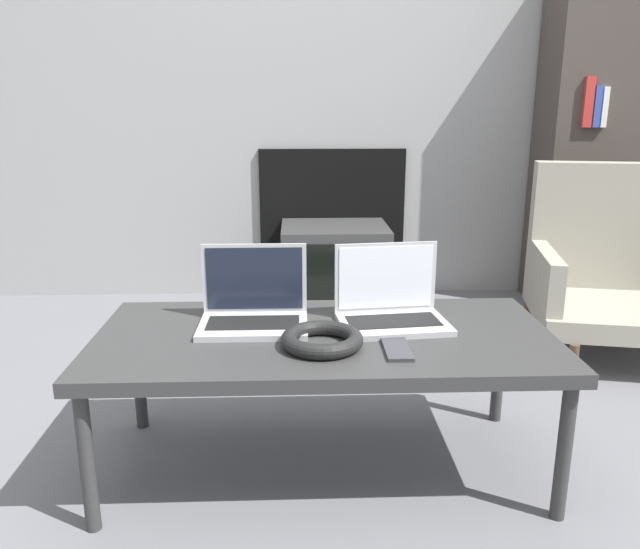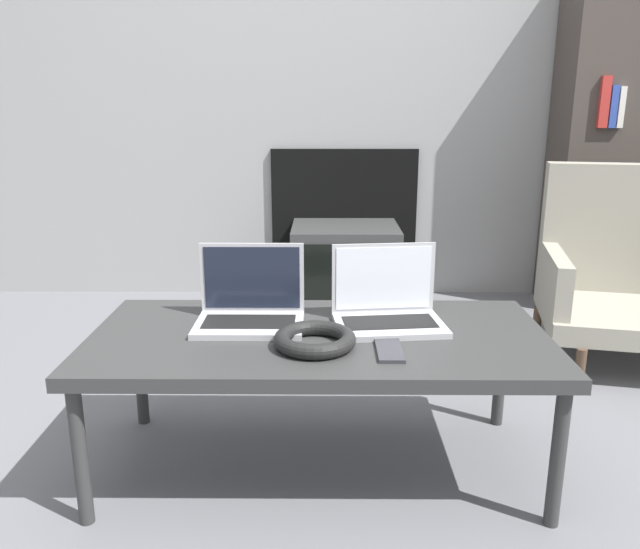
{
  "view_description": "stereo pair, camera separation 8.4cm",
  "coord_description": "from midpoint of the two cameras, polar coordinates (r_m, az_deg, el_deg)",
  "views": [
    {
      "loc": [
        -0.07,
        -1.27,
        0.98
      ],
      "look_at": [
        0.0,
        0.57,
        0.48
      ],
      "focal_mm": 35.0,
      "sensor_mm": 36.0,
      "label": 1
    },
    {
      "loc": [
        0.01,
        -1.27,
        0.98
      ],
      "look_at": [
        0.0,
        0.57,
        0.48
      ],
      "focal_mm": 35.0,
      "sensor_mm": 36.0,
      "label": 2
    }
  ],
  "objects": [
    {
      "name": "tv",
      "position": [
        3.08,
        3.07,
        0.72
      ],
      "size": [
        0.52,
        0.43,
        0.41
      ],
      "color": "#383838",
      "rests_on": "ground_plane"
    },
    {
      "name": "wall_back",
      "position": [
        3.26,
        1.01,
        20.72
      ],
      "size": [
        7.0,
        0.08,
        2.6
      ],
      "color": "#999999",
      "rests_on": "ground_plane"
    },
    {
      "name": "armchair",
      "position": [
        2.77,
        27.31,
        0.29
      ],
      "size": [
        0.76,
        0.69,
        0.75
      ],
      "rotation": [
        0.0,
        0.0,
        -0.2
      ],
      "color": "gray",
      "rests_on": "ground_plane"
    },
    {
      "name": "table",
      "position": [
        1.66,
        1.37,
        -6.43
      ],
      "size": [
        1.2,
        0.57,
        0.4
      ],
      "color": "#333333",
      "rests_on": "ground_plane"
    },
    {
      "name": "ground_plane",
      "position": [
        1.61,
        1.45,
        -22.27
      ],
      "size": [
        14.0,
        14.0,
        0.0
      ],
      "primitive_type": "plane",
      "color": "slate"
    },
    {
      "name": "laptop_right",
      "position": [
        1.72,
        7.53,
        -2.93
      ],
      "size": [
        0.31,
        0.23,
        0.21
      ],
      "rotation": [
        0.0,
        0.0,
        0.11
      ],
      "color": "#B2B2B7",
      "rests_on": "table"
    },
    {
      "name": "laptop_left",
      "position": [
        1.72,
        -4.99,
        -2.91
      ],
      "size": [
        0.29,
        0.2,
        0.21
      ],
      "rotation": [
        0.0,
        0.0,
        -0.0
      ],
      "color": "#B2B2B7",
      "rests_on": "table"
    },
    {
      "name": "phone",
      "position": [
        1.54,
        7.93,
        -6.9
      ],
      "size": [
        0.06,
        0.14,
        0.01
      ],
      "color": "#333338",
      "rests_on": "table"
    },
    {
      "name": "headphones",
      "position": [
        1.56,
        1.07,
        -5.96
      ],
      "size": [
        0.21,
        0.21,
        0.04
      ],
      "color": "black",
      "rests_on": "table"
    }
  ]
}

